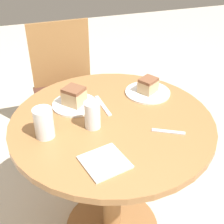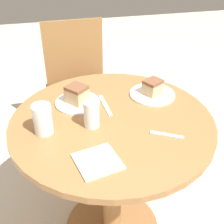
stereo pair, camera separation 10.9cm
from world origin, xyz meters
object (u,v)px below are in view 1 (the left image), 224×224
Objects in this scene: chair at (66,87)px; glass_water at (44,124)px; plate_far at (148,92)px; cake_slice_near at (74,96)px; plate_near at (75,104)px; cake_slice_far at (148,85)px; glass_lemonade at (93,117)px.

chair is 1.01m from glass_water.
plate_far is at bearing -67.94° from chair.
cake_slice_near is (-0.07, -0.72, 0.35)m from chair.
plate_near is 0.26m from glass_water.
chair reaches higher than cake_slice_far.
glass_water is (-0.16, -0.20, 0.05)m from plate_near.
glass_water is at bearing -160.17° from cake_slice_far.
cake_slice_far is (0.00, 0.00, 0.04)m from plate_far.
plate_far is 1.87× the size of glass_lemonade.
glass_lemonade reaches higher than plate_far.
chair is 0.98m from glass_lemonade.
plate_near is 1.91× the size of cake_slice_far.
glass_water is (-0.16, -0.20, 0.01)m from cake_slice_near.
plate_far is 1.74× the size of glass_water.
glass_lemonade reaches higher than plate_near.
plate_near is at bearing 0.00° from cake_slice_near.
chair is at bearing 75.52° from glass_water.
glass_water is at bearing -130.06° from plate_near.
cake_slice_far is at bearing 29.72° from glass_lemonade.
cake_slice_far is 0.58m from glass_water.
glass_water reaches higher than cake_slice_far.
plate_near is at bearing -96.66° from chair.
plate_near is 1.73× the size of cake_slice_near.
cake_slice_near is 0.95× the size of glass_water.
plate_far is 0.58m from glass_water.
chair is 7.57× the size of glass_lemonade.
cake_slice_far is at bearing -0.08° from plate_near.
cake_slice_far reaches higher than plate_near.
plate_near is 0.38m from cake_slice_far.
glass_lemonade is (0.04, -0.19, 0.05)m from plate_near.
chair is at bearing 87.94° from glass_lemonade.
cake_slice_near reaches higher than plate_near.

